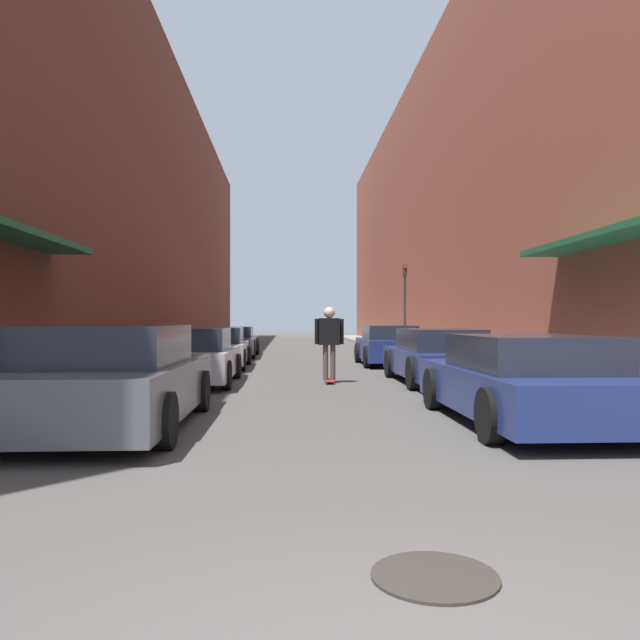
{
  "coord_description": "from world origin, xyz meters",
  "views": [
    {
      "loc": [
        -0.48,
        -2.02,
        1.4
      ],
      "look_at": [
        0.23,
        11.96,
        1.42
      ],
      "focal_mm": 35.0,
      "sensor_mm": 36.0,
      "label": 1
    }
  ],
  "objects_px": {
    "parked_car_right_0": "(524,381)",
    "parked_car_right_2": "(389,346)",
    "manhole_cover": "(435,576)",
    "skateboarder": "(329,336)",
    "parked_car_left_1": "(189,357)",
    "parked_car_left_3": "(231,342)",
    "traffic_light": "(405,298)",
    "parked_car_left_2": "(215,348)",
    "parked_car_left_0": "(114,379)",
    "parked_car_right_1": "(438,357)"
  },
  "relations": [
    {
      "from": "parked_car_right_2",
      "to": "parked_car_right_0",
      "type": "bearing_deg",
      "value": -89.79
    },
    {
      "from": "parked_car_left_3",
      "to": "parked_car_right_0",
      "type": "xyz_separation_m",
      "value": [
        5.44,
        -16.08,
        -0.0
      ]
    },
    {
      "from": "parked_car_left_3",
      "to": "parked_car_right_1",
      "type": "xyz_separation_m",
      "value": [
        5.59,
        -10.56,
        0.01
      ]
    },
    {
      "from": "skateboarder",
      "to": "parked_car_left_1",
      "type": "bearing_deg",
      "value": -178.73
    },
    {
      "from": "parked_car_left_3",
      "to": "manhole_cover",
      "type": "relative_size",
      "value": 6.9
    },
    {
      "from": "parked_car_left_1",
      "to": "parked_car_right_1",
      "type": "height_order",
      "value": "parked_car_left_1"
    },
    {
      "from": "parked_car_left_0",
      "to": "parked_car_right_0",
      "type": "xyz_separation_m",
      "value": [
        5.48,
        0.08,
        -0.05
      ]
    },
    {
      "from": "manhole_cover",
      "to": "parked_car_left_1",
      "type": "bearing_deg",
      "value": 105.84
    },
    {
      "from": "parked_car_left_0",
      "to": "parked_car_left_3",
      "type": "relative_size",
      "value": 0.96
    },
    {
      "from": "parked_car_left_1",
      "to": "manhole_cover",
      "type": "distance_m",
      "value": 10.97
    },
    {
      "from": "parked_car_left_0",
      "to": "skateboarder",
      "type": "height_order",
      "value": "skateboarder"
    },
    {
      "from": "parked_car_right_1",
      "to": "manhole_cover",
      "type": "xyz_separation_m",
      "value": [
        -2.56,
        -10.48,
        -0.59
      ]
    },
    {
      "from": "parked_car_left_0",
      "to": "manhole_cover",
      "type": "relative_size",
      "value": 6.62
    },
    {
      "from": "parked_car_left_2",
      "to": "manhole_cover",
      "type": "relative_size",
      "value": 5.81
    },
    {
      "from": "parked_car_left_2",
      "to": "parked_car_left_3",
      "type": "relative_size",
      "value": 0.84
    },
    {
      "from": "parked_car_left_2",
      "to": "traffic_light",
      "type": "xyz_separation_m",
      "value": [
        7.09,
        7.38,
        1.78
      ]
    },
    {
      "from": "manhole_cover",
      "to": "traffic_light",
      "type": "distance_m",
      "value": 23.15
    },
    {
      "from": "parked_car_right_0",
      "to": "manhole_cover",
      "type": "distance_m",
      "value": 5.54
    },
    {
      "from": "manhole_cover",
      "to": "parked_car_left_2",
      "type": "bearing_deg",
      "value": 101.05
    },
    {
      "from": "parked_car_left_2",
      "to": "manhole_cover",
      "type": "bearing_deg",
      "value": -78.95
    },
    {
      "from": "parked_car_right_1",
      "to": "manhole_cover",
      "type": "height_order",
      "value": "parked_car_right_1"
    },
    {
      "from": "skateboarder",
      "to": "parked_car_right_1",
      "type": "bearing_deg",
      "value": -3.12
    },
    {
      "from": "parked_car_left_0",
      "to": "parked_car_left_1",
      "type": "distance_m",
      "value": 5.67
    },
    {
      "from": "parked_car_left_1",
      "to": "parked_car_right_2",
      "type": "relative_size",
      "value": 1.04
    },
    {
      "from": "manhole_cover",
      "to": "parked_car_right_0",
      "type": "bearing_deg",
      "value": 64.05
    },
    {
      "from": "parked_car_right_1",
      "to": "traffic_light",
      "type": "bearing_deg",
      "value": 82.75
    },
    {
      "from": "parked_car_left_0",
      "to": "parked_car_right_2",
      "type": "relative_size",
      "value": 1.18
    },
    {
      "from": "parked_car_left_0",
      "to": "manhole_cover",
      "type": "height_order",
      "value": "parked_car_left_0"
    },
    {
      "from": "parked_car_left_0",
      "to": "skateboarder",
      "type": "distance_m",
      "value": 6.58
    },
    {
      "from": "parked_car_left_2",
      "to": "parked_car_right_0",
      "type": "xyz_separation_m",
      "value": [
        5.4,
        -10.33,
        0.01
      ]
    },
    {
      "from": "parked_car_right_1",
      "to": "traffic_light",
      "type": "distance_m",
      "value": 12.41
    },
    {
      "from": "parked_car_left_0",
      "to": "manhole_cover",
      "type": "xyz_separation_m",
      "value": [
        3.07,
        -4.87,
        -0.64
      ]
    },
    {
      "from": "parked_car_left_3",
      "to": "traffic_light",
      "type": "relative_size",
      "value": 1.33
    },
    {
      "from": "parked_car_right_2",
      "to": "parked_car_left_1",
      "type": "bearing_deg",
      "value": -133.47
    },
    {
      "from": "parked_car_right_2",
      "to": "skateboarder",
      "type": "xyz_separation_m",
      "value": [
        -2.25,
        -5.59,
        0.44
      ]
    },
    {
      "from": "parked_car_right_2",
      "to": "manhole_cover",
      "type": "relative_size",
      "value": 5.61
    },
    {
      "from": "parked_car_right_0",
      "to": "traffic_light",
      "type": "relative_size",
      "value": 1.25
    },
    {
      "from": "parked_car_right_0",
      "to": "parked_car_left_0",
      "type": "bearing_deg",
      "value": -179.16
    },
    {
      "from": "parked_car_left_2",
      "to": "skateboarder",
      "type": "height_order",
      "value": "skateboarder"
    },
    {
      "from": "parked_car_left_3",
      "to": "parked_car_right_1",
      "type": "bearing_deg",
      "value": -62.12
    },
    {
      "from": "parked_car_left_2",
      "to": "parked_car_left_3",
      "type": "xyz_separation_m",
      "value": [
        -0.05,
        5.76,
        0.01
      ]
    },
    {
      "from": "parked_car_left_1",
      "to": "manhole_cover",
      "type": "bearing_deg",
      "value": -74.16
    },
    {
      "from": "parked_car_left_0",
      "to": "parked_car_left_2",
      "type": "height_order",
      "value": "parked_car_left_0"
    },
    {
      "from": "parked_car_left_3",
      "to": "parked_car_right_2",
      "type": "distance_m",
      "value": 7.25
    },
    {
      "from": "parked_car_right_0",
      "to": "parked_car_right_2",
      "type": "height_order",
      "value": "parked_car_right_2"
    },
    {
      "from": "skateboarder",
      "to": "parked_car_right_2",
      "type": "bearing_deg",
      "value": 68.07
    },
    {
      "from": "skateboarder",
      "to": "parked_car_left_3",
      "type": "bearing_deg",
      "value": 106.82
    },
    {
      "from": "parked_car_left_1",
      "to": "parked_car_right_1",
      "type": "relative_size",
      "value": 0.89
    },
    {
      "from": "manhole_cover",
      "to": "skateboarder",
      "type": "bearing_deg",
      "value": 89.35
    },
    {
      "from": "parked_car_right_0",
      "to": "parked_car_right_2",
      "type": "bearing_deg",
      "value": 90.21
    }
  ]
}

